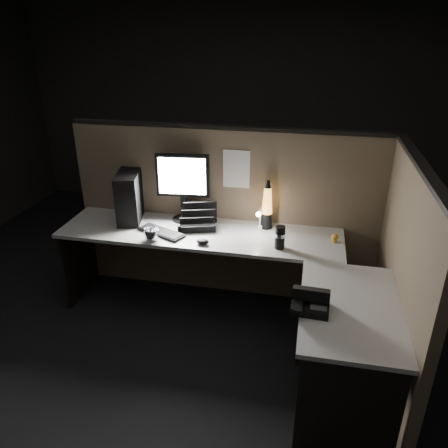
% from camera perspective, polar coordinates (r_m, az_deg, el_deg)
% --- Properties ---
extents(floor, '(6.00, 6.00, 0.00)m').
position_cam_1_polar(floor, '(3.44, -3.02, -16.62)').
color(floor, black).
rests_on(floor, ground).
extents(room_shell, '(6.00, 6.00, 6.00)m').
position_cam_1_polar(room_shell, '(2.67, -3.81, 10.51)').
color(room_shell, silver).
rests_on(room_shell, ground).
extents(partition_back, '(2.66, 0.06, 1.50)m').
position_cam_1_polar(partition_back, '(3.81, 0.24, 1.17)').
color(partition_back, brown).
rests_on(partition_back, ground).
extents(partition_right, '(0.06, 1.66, 1.50)m').
position_cam_1_polar(partition_right, '(3.07, 22.14, -7.04)').
color(partition_right, brown).
rests_on(partition_right, ground).
extents(desk, '(2.60, 1.60, 0.73)m').
position_cam_1_polar(desk, '(3.26, 0.94, -6.50)').
color(desk, '#ACA9A3').
rests_on(desk, ground).
extents(pc_tower, '(0.26, 0.43, 0.42)m').
position_cam_1_polar(pc_tower, '(3.79, -12.23, 3.52)').
color(pc_tower, black).
rests_on(pc_tower, desk).
extents(monitor, '(0.45, 0.19, 0.58)m').
position_cam_1_polar(monitor, '(3.67, -5.40, 5.60)').
color(monitor, black).
rests_on(monitor, desk).
extents(keyboard, '(0.42, 0.29, 0.02)m').
position_cam_1_polar(keyboard, '(3.56, -8.19, -1.07)').
color(keyboard, black).
rests_on(keyboard, desk).
extents(mouse, '(0.12, 0.09, 0.04)m').
position_cam_1_polar(mouse, '(3.35, -2.80, -2.32)').
color(mouse, black).
rests_on(mouse, desk).
extents(clip_lamp, '(0.04, 0.16, 0.20)m').
position_cam_1_polar(clip_lamp, '(3.50, 4.61, 0.71)').
color(clip_lamp, silver).
rests_on(clip_lamp, desk).
extents(organizer, '(0.34, 0.31, 0.21)m').
position_cam_1_polar(organizer, '(3.63, -3.38, 0.40)').
color(organizer, black).
rests_on(organizer, desk).
extents(lava_lamp, '(0.11, 0.11, 0.41)m').
position_cam_1_polar(lava_lamp, '(3.58, 5.63, 2.04)').
color(lava_lamp, black).
rests_on(lava_lamp, desk).
extents(travel_mug, '(0.08, 0.08, 0.18)m').
position_cam_1_polar(travel_mug, '(3.29, 7.31, -1.74)').
color(travel_mug, black).
rests_on(travel_mug, desk).
extents(steel_mug, '(0.14, 0.14, 0.10)m').
position_cam_1_polar(steel_mug, '(3.44, -9.42, -1.39)').
color(steel_mug, '#B8B9BF').
rests_on(steel_mug, desk).
extents(figurine, '(0.05, 0.05, 0.05)m').
position_cam_1_polar(figurine, '(3.47, 14.28, -1.64)').
color(figurine, orange).
rests_on(figurine, desk).
extents(pinned_paper, '(0.22, 0.00, 0.32)m').
position_cam_1_polar(pinned_paper, '(3.61, 1.63, 7.17)').
color(pinned_paper, white).
rests_on(pinned_paper, partition_back).
extents(desk_phone, '(0.23, 0.24, 0.13)m').
position_cam_1_polar(desk_phone, '(2.67, 11.17, -9.83)').
color(desk_phone, black).
rests_on(desk_phone, desk).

